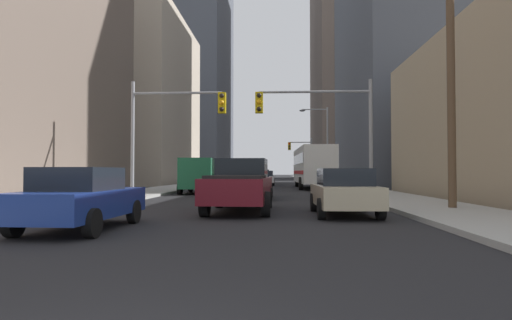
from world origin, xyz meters
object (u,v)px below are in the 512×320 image
at_px(sedan_blue, 80,198).
at_px(traffic_signal_far_right, 301,152).
at_px(city_bus, 313,166).
at_px(sedan_white, 265,178).
at_px(traffic_signal_near_right, 319,117).
at_px(cargo_van_green, 200,174).
at_px(sedan_grey, 254,184).
at_px(pickup_truck_maroon, 240,185).
at_px(sedan_beige, 344,192).
at_px(sedan_silver, 226,178).
at_px(traffic_signal_near_left, 174,119).

height_order(sedan_blue, traffic_signal_far_right, traffic_signal_far_right).
height_order(city_bus, sedan_blue, city_bus).
relative_size(sedan_white, traffic_signal_near_right, 0.71).
xyz_separation_m(city_bus, sedan_blue, (-7.79, -26.61, -1.16)).
relative_size(cargo_van_green, sedan_grey, 1.24).
bearing_deg(pickup_truck_maroon, traffic_signal_far_right, 84.01).
height_order(sedan_white, traffic_signal_far_right, traffic_signal_far_right).
distance_m(sedan_blue, traffic_signal_far_right, 49.26).
bearing_deg(sedan_beige, pickup_truck_maroon, 160.89).
xyz_separation_m(sedan_grey, sedan_white, (-0.04, 22.35, 0.00)).
distance_m(sedan_white, traffic_signal_near_right, 23.91).
bearing_deg(city_bus, sedan_white, 117.84).
relative_size(cargo_van_green, traffic_signal_near_right, 0.88).
height_order(city_bus, traffic_signal_near_right, traffic_signal_near_right).
bearing_deg(cargo_van_green, city_bus, 47.16).
distance_m(sedan_grey, traffic_signal_far_right, 36.58).
bearing_deg(traffic_signal_far_right, sedan_silver, -116.71).
relative_size(sedan_grey, sedan_silver, 1.00).
relative_size(sedan_silver, traffic_signal_near_right, 0.71).
bearing_deg(city_bus, sedan_beige, -92.08).
height_order(sedan_grey, traffic_signal_near_right, traffic_signal_near_right).
bearing_deg(cargo_van_green, sedan_grey, -55.49).
xyz_separation_m(traffic_signal_near_right, traffic_signal_far_right, (1.18, 37.25, -0.12)).
relative_size(sedan_beige, sedan_silver, 0.99).
distance_m(pickup_truck_maroon, sedan_beige, 3.69).
xyz_separation_m(city_bus, traffic_signal_far_right, (0.25, 21.88, 2.09)).
relative_size(city_bus, sedan_grey, 2.72).
relative_size(pickup_truck_maroon, sedan_grey, 1.29).
xyz_separation_m(city_bus, pickup_truck_maroon, (-4.31, -21.56, -1.00)).
relative_size(sedan_beige, traffic_signal_far_right, 0.70).
distance_m(sedan_blue, traffic_signal_near_right, 13.59).
xyz_separation_m(cargo_van_green, sedan_blue, (0.27, -17.91, -0.52)).
bearing_deg(sedan_blue, city_bus, 73.68).
bearing_deg(traffic_signal_far_right, sedan_grey, -97.05).
relative_size(sedan_grey, traffic_signal_near_right, 0.71).
bearing_deg(sedan_grey, sedan_silver, 101.09).
height_order(sedan_blue, sedan_silver, same).
xyz_separation_m(city_bus, sedan_grey, (-4.22, -14.28, -1.16)).
distance_m(city_bus, cargo_van_green, 11.87).
bearing_deg(traffic_signal_near_right, city_bus, 86.54).
distance_m(cargo_van_green, traffic_signal_near_right, 10.17).
distance_m(city_bus, sedan_blue, 27.75).
xyz_separation_m(city_bus, sedan_white, (-4.26, 8.07, -1.16)).
relative_size(pickup_truck_maroon, sedan_beige, 1.30).
xyz_separation_m(sedan_beige, traffic_signal_near_left, (-7.40, 7.40, 3.32)).
distance_m(sedan_white, traffic_signal_far_right, 14.89).
xyz_separation_m(city_bus, cargo_van_green, (-8.06, -8.69, -0.64)).
bearing_deg(sedan_blue, sedan_silver, 90.50).
bearing_deg(sedan_blue, pickup_truck_maroon, 55.41).
bearing_deg(cargo_van_green, pickup_truck_maroon, -73.73).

